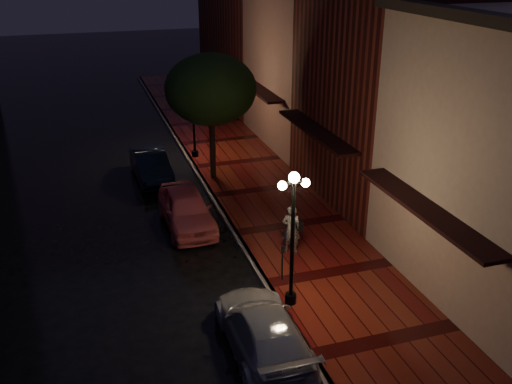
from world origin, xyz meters
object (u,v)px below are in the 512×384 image
object	(u,v)px
pink_car	(186,209)
silver_car	(263,330)
woman_with_umbrella	(292,209)
streetlamp_near	(293,232)
streetlamp_far	(193,110)
parking_meter	(282,259)
navy_car	(151,165)
street_tree	(211,91)

from	to	relation	value
pink_car	silver_car	bearing A→B (deg)	-87.46
woman_with_umbrella	streetlamp_near	bearing A→B (deg)	92.86
streetlamp_far	woman_with_umbrella	size ratio (longest dim) A/B	1.68
streetlamp_far	parking_meter	bearing A→B (deg)	-89.06
streetlamp_near	silver_car	distance (m)	2.98
silver_car	parking_meter	bearing A→B (deg)	-117.84
streetlamp_near	woman_with_umbrella	distance (m)	3.25
navy_car	streetlamp_far	bearing A→B (deg)	37.38
streetlamp_far	street_tree	distance (m)	3.44
navy_car	parking_meter	xyz separation A→B (m)	(2.77, -10.54, 0.19)
streetlamp_near	silver_car	xyz separation A→B (m)	(-1.47, -1.74, -1.92)
navy_car	silver_car	distance (m)	13.66
streetlamp_far	streetlamp_near	bearing A→B (deg)	-90.00
streetlamp_far	navy_car	size ratio (longest dim) A/B	1.01
streetlamp_far	pink_car	xyz separation A→B (m)	(-1.95, -7.57, -1.85)
silver_car	pink_car	bearing A→B (deg)	-85.88
street_tree	woman_with_umbrella	xyz separation A→B (m)	(0.87, -8.04, -2.40)
streetlamp_near	navy_car	distance (m)	12.30
streetlamp_far	pink_car	size ratio (longest dim) A/B	0.97
woman_with_umbrella	navy_car	bearing A→B (deg)	-43.66
streetlamp_near	woman_with_umbrella	xyz separation A→B (m)	(1.13, 2.96, -0.76)
navy_car	parking_meter	size ratio (longest dim) A/B	3.47
streetlamp_far	street_tree	size ratio (longest dim) A/B	0.74
pink_car	street_tree	bearing A→B (deg)	63.44
streetlamp_far	silver_car	xyz separation A→B (m)	(-1.47, -15.74, -1.92)
woman_with_umbrella	street_tree	bearing A→B (deg)	-59.96
silver_car	streetlamp_far	bearing A→B (deg)	-94.55
silver_car	streetlamp_near	bearing A→B (deg)	-129.44
parking_meter	street_tree	bearing A→B (deg)	107.40
pink_car	parking_meter	distance (m)	5.53
silver_car	woman_with_umbrella	distance (m)	5.49
streetlamp_near	streetlamp_far	xyz separation A→B (m)	(0.00, 14.00, 0.00)
street_tree	navy_car	bearing A→B (deg)	162.57
pink_car	silver_car	distance (m)	8.18
street_tree	woman_with_umbrella	size ratio (longest dim) A/B	2.26
street_tree	woman_with_umbrella	world-z (taller)	street_tree
pink_car	parking_meter	bearing A→B (deg)	-67.84
streetlamp_far	street_tree	xyz separation A→B (m)	(0.26, -3.01, 1.64)
streetlamp_near	navy_car	xyz separation A→B (m)	(-2.56, 11.88, -1.90)
street_tree	pink_car	distance (m)	6.16
streetlamp_near	streetlamp_far	bearing A→B (deg)	90.00
street_tree	parking_meter	size ratio (longest dim) A/B	4.72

